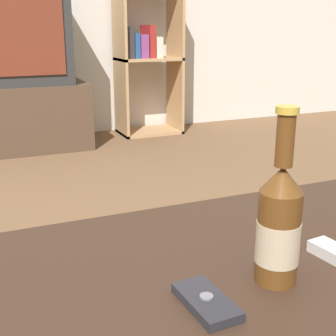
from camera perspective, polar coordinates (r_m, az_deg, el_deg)
tv_stand at (r=3.22m, az=-17.37°, el=6.03°), size 0.83×0.49×0.42m
television at (r=3.16m, az=-18.24°, el=15.55°), size 0.63×0.48×0.64m
bookshelf at (r=3.48m, az=-2.74°, el=13.67°), size 0.45×0.30×1.10m
beer_bottle at (r=0.71m, az=13.36°, el=-6.74°), size 0.07×0.07×0.27m
cell_phone at (r=0.67m, az=4.69°, el=-15.95°), size 0.06×0.11×0.02m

